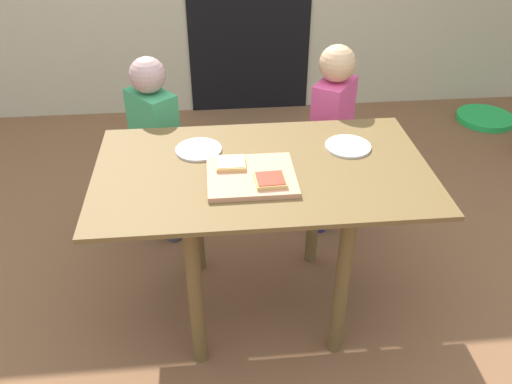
% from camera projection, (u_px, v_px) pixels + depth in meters
% --- Properties ---
extents(ground_plane, '(16.00, 16.00, 0.00)m').
position_uv_depth(ground_plane, '(261.00, 303.00, 2.44)').
color(ground_plane, brown).
extents(dining_table, '(1.29, 0.75, 0.74)m').
position_uv_depth(dining_table, '(262.00, 197.00, 2.09)').
color(dining_table, brown).
rests_on(dining_table, ground).
extents(cutting_board, '(0.33, 0.29, 0.02)m').
position_uv_depth(cutting_board, '(251.00, 176.00, 1.95)').
color(cutting_board, tan).
rests_on(cutting_board, dining_table).
extents(pizza_slice_far_left, '(0.11, 0.11, 0.02)m').
position_uv_depth(pizza_slice_far_left, '(231.00, 164.00, 1.99)').
color(pizza_slice_far_left, '#E2B464').
rests_on(pizza_slice_far_left, cutting_board).
extents(pizza_slice_near_right, '(0.11, 0.11, 0.02)m').
position_uv_depth(pizza_slice_near_right, '(270.00, 180.00, 1.89)').
color(pizza_slice_near_right, '#E2B464').
rests_on(pizza_slice_near_right, cutting_board).
extents(plate_white_right, '(0.19, 0.19, 0.01)m').
position_uv_depth(plate_white_right, '(348.00, 146.00, 2.15)').
color(plate_white_right, white).
rests_on(plate_white_right, dining_table).
extents(plate_white_left, '(0.19, 0.19, 0.01)m').
position_uv_depth(plate_white_left, '(199.00, 150.00, 2.13)').
color(plate_white_left, white).
rests_on(plate_white_left, dining_table).
extents(child_left, '(0.26, 0.27, 0.99)m').
position_uv_depth(child_left, '(156.00, 141.00, 2.56)').
color(child_left, '#494246').
rests_on(child_left, ground).
extents(child_right, '(0.25, 0.28, 1.01)m').
position_uv_depth(child_right, '(331.00, 130.00, 2.62)').
color(child_right, navy).
rests_on(child_right, ground).
extents(garden_hose_coil, '(0.42, 0.42, 0.04)m').
position_uv_depth(garden_hose_coil, '(485.00, 118.00, 3.98)').
color(garden_hose_coil, green).
rests_on(garden_hose_coil, ground).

